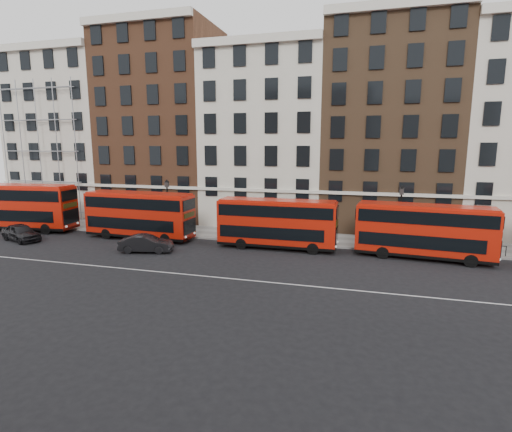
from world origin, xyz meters
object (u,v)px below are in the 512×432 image
(bus_d, at_px, (423,230))
(car_rear, at_px, (21,232))
(bus_a, at_px, (20,206))
(car_front, at_px, (146,244))
(bus_b, at_px, (139,214))
(bus_c, at_px, (276,223))

(bus_d, relative_size, car_rear, 2.24)
(bus_a, height_order, car_rear, bus_a)
(car_front, bearing_deg, bus_d, -93.08)
(bus_a, bearing_deg, bus_b, -5.34)
(car_rear, distance_m, car_front, 13.20)
(bus_b, height_order, car_rear, bus_b)
(bus_a, xyz_separation_m, bus_c, (26.89, 0.00, -0.30))
(bus_a, height_order, bus_b, bus_a)
(bus_a, height_order, bus_d, bus_a)
(bus_a, xyz_separation_m, bus_b, (13.74, 0.01, -0.20))
(bus_a, bearing_deg, bus_c, -5.36)
(bus_a, bearing_deg, car_rear, -50.76)
(bus_b, xyz_separation_m, bus_c, (13.15, -0.00, -0.10))
(bus_b, height_order, car_front, bus_b)
(bus_a, bearing_deg, bus_d, -5.35)
(car_rear, bearing_deg, bus_a, 64.32)
(bus_b, bearing_deg, car_rear, -157.31)
(bus_c, height_order, car_front, bus_c)
(car_front, bearing_deg, car_rear, 74.70)
(car_rear, bearing_deg, bus_c, -61.34)
(bus_b, xyz_separation_m, car_rear, (-10.13, -3.66, -1.57))
(bus_d, bearing_deg, car_front, -163.75)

